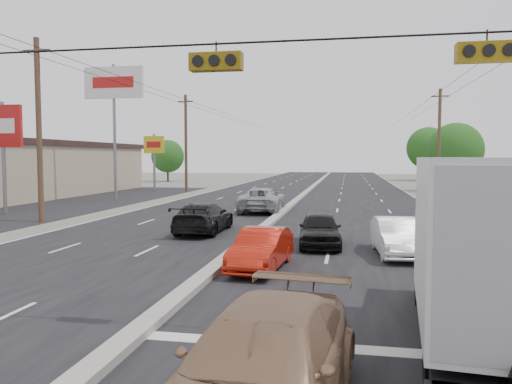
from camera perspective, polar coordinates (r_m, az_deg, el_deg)
ground at (r=11.09m, az=-12.17°, el=-14.89°), size 200.00×200.00×0.00m
road_surface at (r=40.04m, az=4.59°, el=-1.13°), size 20.00×160.00×0.02m
center_median at (r=40.03m, az=4.59°, el=-0.99°), size 0.50×160.00×0.20m
parking_lot at (r=40.74m, az=-20.74°, el=-1.29°), size 10.00×42.00×0.02m
utility_pole_left_b at (r=29.77m, az=-23.56°, el=6.62°), size 1.60×0.30×10.00m
utility_pole_left_c at (r=52.39m, az=-8.01°, el=5.64°), size 1.60×0.30×10.00m
utility_pole_right_c at (r=50.40m, az=20.19°, el=5.50°), size 1.60×0.30×10.00m
traffic_signals at (r=10.22m, az=-5.14°, el=14.80°), size 25.00×0.30×0.54m
pole_sign_mid at (r=34.83m, az=-26.96°, el=6.10°), size 2.60×0.25×7.00m
pole_sign_billboard at (r=42.34m, az=-15.95°, el=11.03°), size 5.00×0.25×11.00m
pole_sign_far at (r=53.59m, az=-11.57°, el=4.81°), size 2.20×0.25×6.00m
tree_left_far at (r=74.40m, az=-10.06°, el=4.05°), size 4.80×4.80×6.12m
tree_right_mid at (r=55.76m, az=21.85°, el=4.50°), size 5.60×5.60×7.14m
tree_right_far at (r=80.57m, az=19.06°, el=4.76°), size 6.40×6.40×8.16m
box_truck at (r=10.31m, az=25.05°, el=-6.11°), size 3.12×7.24×3.57m
tan_sedan at (r=7.12m, az=0.86°, el=-19.39°), size 2.70×5.36×1.49m
red_sedan at (r=15.98m, az=0.62°, el=-6.58°), size 1.66×3.99×1.28m
queue_car_a at (r=20.17m, az=7.30°, el=-4.27°), size 1.91×4.13×1.37m
queue_car_b at (r=18.85m, az=15.79°, el=-5.00°), size 1.76×4.21×1.35m
queue_car_e at (r=23.72m, az=23.88°, el=-3.35°), size 1.88×4.10×1.36m
oncoming_near at (r=23.74m, az=-6.03°, el=-2.94°), size 2.04×4.95×1.43m
oncoming_far at (r=32.52m, az=0.73°, el=-0.92°), size 2.76×5.72×1.57m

